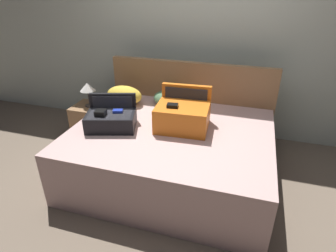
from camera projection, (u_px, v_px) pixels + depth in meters
ground_plane at (160, 200)px, 2.78m from camera, size 12.00×12.00×0.00m
back_wall at (200, 34)px, 3.58m from camera, size 8.00×0.10×2.60m
bed at (171, 154)px, 2.98m from camera, size 1.98×1.60×0.58m
headboard at (190, 103)px, 3.59m from camera, size 2.02×0.08×1.05m
hard_case_large at (183, 114)px, 2.83m from camera, size 0.54×0.47×0.39m
hard_case_medium at (111, 118)px, 2.85m from camera, size 0.56×0.47×0.31m
pillow_near_headboard at (124, 95)px, 3.40m from camera, size 0.48×0.35×0.22m
pillow_center_head at (170, 99)px, 3.35m from camera, size 0.46×0.38×0.17m
nightstand at (92, 121)px, 3.81m from camera, size 0.44×0.40×0.45m
table_lamp at (88, 88)px, 3.59m from camera, size 0.19×0.19×0.31m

